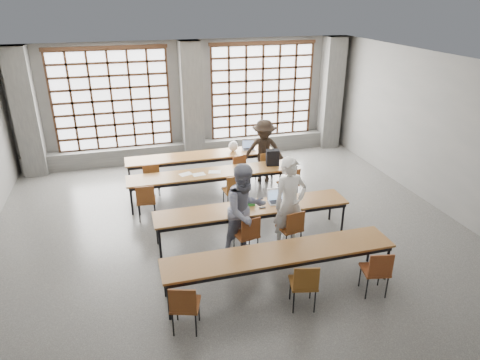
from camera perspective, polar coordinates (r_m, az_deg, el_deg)
name	(u,v)px	position (r m, az deg, el deg)	size (l,w,h in m)	color
floor	(239,246)	(8.78, -0.10, -8.80)	(11.00, 11.00, 0.00)	#4A4A47
ceiling	(239,71)	(7.50, -0.12, 14.36)	(11.00, 11.00, 0.00)	silver
wall_back	(190,100)	(13.13, -6.66, 10.51)	(10.00, 10.00, 0.00)	slate
wall_right	(463,143)	(10.41, 27.54, 4.41)	(11.00, 11.00, 0.00)	slate
column_left	(26,113)	(12.95, -26.66, 7.98)	(0.60, 0.55, 3.50)	#50504E
column_mid	(192,102)	(12.86, -6.45, 10.24)	(0.60, 0.55, 3.50)	#50504E
column_right	(331,93)	(14.26, 12.02, 11.22)	(0.60, 0.55, 3.50)	#50504E
window_left	(112,101)	(12.87, -16.70, 10.10)	(3.32, 0.12, 3.00)	white
window_right	(262,92)	(13.54, 2.99, 11.70)	(3.32, 0.12, 3.00)	white
sill_ledge	(194,150)	(13.36, -6.21, 4.05)	(9.80, 0.35, 0.50)	#50504E
desk_row_a	(201,157)	(11.55, -5.17, 3.08)	(4.00, 0.70, 0.73)	brown
desk_row_b	(211,175)	(10.39, -3.93, 0.70)	(4.00, 0.70, 0.73)	brown
desk_row_c	(252,210)	(8.73, 1.67, -3.98)	(4.00, 0.70, 0.73)	brown
desk_row_d	(280,255)	(7.34, 5.34, -9.95)	(4.00, 0.70, 0.73)	brown
chair_back_left	(151,176)	(10.87, -11.77, 0.56)	(0.43, 0.44, 0.88)	brown
chair_back_mid	(237,167)	(11.19, -0.40, 1.79)	(0.52, 0.53, 0.88)	brown
chair_back_right	(265,164)	(11.41, 3.42, 2.18)	(0.46, 0.46, 0.88)	brown
chair_mid_left	(146,198)	(9.70, -12.45, -2.42)	(0.45, 0.46, 0.88)	brown
chair_mid_centre	(234,188)	(9.96, -0.87, -1.10)	(0.45, 0.45, 0.88)	brown
chair_mid_right	(290,182)	(10.38, 6.66, -0.21)	(0.49, 0.49, 0.88)	brown
chair_front_left	(248,232)	(8.19, 1.05, -6.99)	(0.50, 0.50, 0.88)	brown
chair_front_right	(292,226)	(8.46, 6.92, -6.11)	(0.49, 0.49, 0.88)	brown
chair_near_left	(184,303)	(6.58, -7.44, -16.00)	(0.53, 0.53, 0.88)	maroon
chair_near_mid	(304,282)	(7.01, 8.58, -13.27)	(0.50, 0.50, 0.88)	brown
chair_near_right	(377,269)	(7.56, 17.83, -11.19)	(0.49, 0.50, 0.88)	brown
student_male	(290,204)	(8.36, 6.64, -3.21)	(0.70, 0.46, 1.91)	white
student_female	(245,211)	(8.10, 0.70, -4.13)	(0.91, 0.71, 1.87)	#1A214E
student_back	(264,151)	(11.41, 3.21, 3.88)	(1.10, 0.63, 1.70)	black
laptop_front	(276,199)	(8.93, 4.86, -2.49)	(0.38, 0.32, 0.26)	silver
laptop_back	(249,147)	(11.90, 1.16, 4.46)	(0.40, 0.35, 0.26)	#AAA9AE
mouse	(296,201)	(8.97, 7.52, -2.77)	(0.10, 0.06, 0.04)	white
green_box	(249,203)	(8.73, 1.20, -3.14)	(0.25, 0.09, 0.09)	#2C8930
phone	(262,208)	(8.66, 3.01, -3.70)	(0.13, 0.06, 0.01)	black
paper_sheet_a	(186,174)	(10.32, -7.26, 0.78)	(0.30, 0.21, 0.00)	silver
paper_sheet_b	(199,174)	(10.27, -5.52, 0.75)	(0.30, 0.21, 0.00)	silver
paper_sheet_c	(215,172)	(10.38, -3.40, 1.09)	(0.30, 0.21, 0.00)	white
backpack	(273,158)	(10.74, 4.36, 3.00)	(0.32, 0.20, 0.40)	black
plastic_bag	(233,146)	(11.70, -0.91, 4.55)	(0.26, 0.21, 0.29)	white
red_pouch	(185,302)	(6.67, -7.31, -15.81)	(0.20, 0.08, 0.06)	#B52F16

